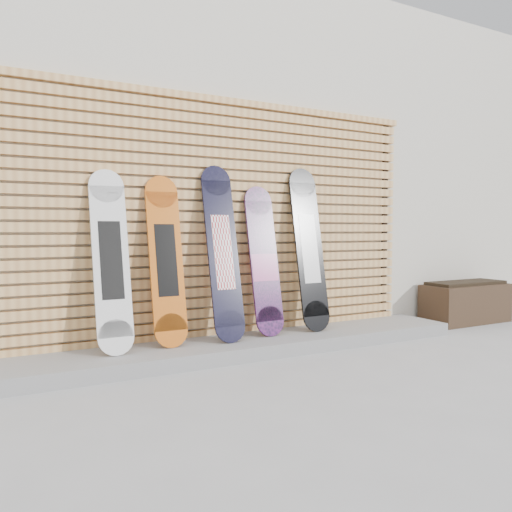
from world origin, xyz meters
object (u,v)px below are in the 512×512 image
at_px(snowboard_1, 166,260).
at_px(snowboard_4, 309,249).
at_px(snowboard_2, 223,252).
at_px(planter_box, 465,302).
at_px(snowboard_0, 111,260).
at_px(snowboard_3, 264,261).

xyz_separation_m(snowboard_1, snowboard_4, (1.43, -0.01, 0.07)).
bearing_deg(snowboard_2, snowboard_1, 175.98).
relative_size(planter_box, snowboard_0, 0.74).
bearing_deg(snowboard_1, snowboard_4, -0.59).
bearing_deg(planter_box, snowboard_0, 179.40).
relative_size(planter_box, snowboard_4, 0.68).
relative_size(planter_box, snowboard_3, 0.78).
bearing_deg(planter_box, snowboard_2, 179.44).
distance_m(planter_box, snowboard_0, 4.12).
height_order(snowboard_1, snowboard_2, snowboard_2).
distance_m(snowboard_1, snowboard_4, 1.43).
height_order(snowboard_0, snowboard_4, snowboard_4).
bearing_deg(snowboard_3, planter_box, -1.32).
relative_size(snowboard_1, snowboard_3, 1.04).
height_order(snowboard_2, snowboard_3, snowboard_2).
height_order(snowboard_0, snowboard_2, snowboard_2).
distance_m(planter_box, snowboard_2, 3.18).
relative_size(snowboard_2, snowboard_3, 1.12).
bearing_deg(snowboard_1, snowboard_2, -4.02).
relative_size(snowboard_1, snowboard_4, 0.91).
bearing_deg(snowboard_4, snowboard_0, -179.74).
distance_m(planter_box, snowboard_1, 3.66).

